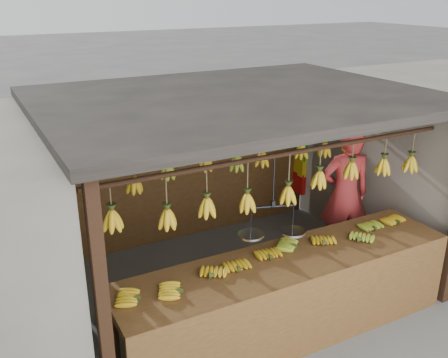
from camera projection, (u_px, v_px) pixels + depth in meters
ground at (235, 282)px, 6.33m from camera, size 80.00×80.00×0.00m
stall at (223, 125)px, 5.90m from camera, size 4.30×3.30×2.40m
neighbor_right at (444, 155)px, 7.50m from camera, size 3.00×3.00×2.30m
counter at (295, 280)px, 5.06m from camera, size 3.71×0.85×0.96m
hanging_bananas at (236, 161)px, 5.75m from camera, size 3.62×2.23×0.39m
balance_scale at (272, 229)px, 5.00m from camera, size 0.67×0.39×0.84m
vendor at (345, 194)px, 6.61m from camera, size 0.78×0.63×1.86m
bag_bundles at (300, 157)px, 7.95m from camera, size 0.08×0.26×1.20m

